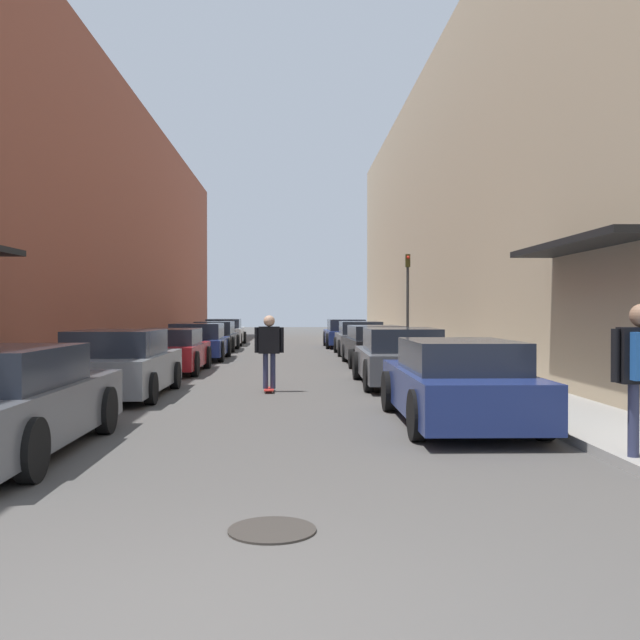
{
  "coord_description": "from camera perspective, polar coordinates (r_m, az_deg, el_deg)",
  "views": [
    {
      "loc": [
        0.47,
        -3.77,
        1.74
      ],
      "look_at": [
        0.98,
        10.22,
        1.56
      ],
      "focal_mm": 40.0,
      "sensor_mm": 36.0,
      "label": 1
    }
  ],
  "objects": [
    {
      "name": "parked_car_left_0",
      "position": [
        9.4,
        -24.25,
        -6.05
      ],
      "size": [
        1.93,
        4.64,
        1.31
      ],
      "color": "#515459",
      "rests_on": "ground"
    },
    {
      "name": "curb_strip_left",
      "position": [
        28.58,
        -13.06,
        -2.66
      ],
      "size": [
        1.8,
        48.48,
        0.12
      ],
      "color": "gray",
      "rests_on": "ground"
    },
    {
      "name": "building_row_right",
      "position": [
        29.27,
        12.71,
        8.94
      ],
      "size": [
        4.9,
        48.48,
        11.86
      ],
      "color": "tan",
      "rests_on": "ground"
    },
    {
      "name": "parked_car_left_5",
      "position": [
        36.79,
        -7.66,
        -0.98
      ],
      "size": [
        2.01,
        4.8,
        1.33
      ],
      "color": "silver",
      "rests_on": "ground"
    },
    {
      "name": "parked_car_left_3",
      "position": [
        25.75,
        -9.73,
        -1.75
      ],
      "size": [
        2.06,
        4.35,
        1.3
      ],
      "color": "navy",
      "rests_on": "ground"
    },
    {
      "name": "building_row_left",
      "position": [
        29.43,
        -18.69,
        7.45
      ],
      "size": [
        4.9,
        48.48,
        10.41
      ],
      "color": "brown",
      "rests_on": "ground"
    },
    {
      "name": "curb_strip_right",
      "position": [
        28.42,
        7.0,
        -2.66
      ],
      "size": [
        1.8,
        48.48,
        0.12
      ],
      "color": "gray",
      "rests_on": "ground"
    },
    {
      "name": "parked_car_left_2",
      "position": [
        20.49,
        -11.89,
        -2.44
      ],
      "size": [
        1.92,
        4.34,
        1.24
      ],
      "color": "maroon",
      "rests_on": "ground"
    },
    {
      "name": "manhole_cover",
      "position": [
        5.86,
        -3.86,
        -16.42
      ],
      "size": [
        0.7,
        0.7,
        0.02
      ],
      "color": "#332D28",
      "rests_on": "ground"
    },
    {
      "name": "parked_car_left_1",
      "position": [
        15.01,
        -15.77,
        -3.47
      ],
      "size": [
        1.97,
        4.37,
        1.35
      ],
      "color": "gray",
      "rests_on": "ground"
    },
    {
      "name": "parked_car_right_1",
      "position": [
        16.73,
        6.42,
        -3.0
      ],
      "size": [
        1.94,
        4.56,
        1.34
      ],
      "color": "#515459",
      "rests_on": "ground"
    },
    {
      "name": "parked_car_right_4",
      "position": [
        33.99,
        2.07,
        -1.11
      ],
      "size": [
        2.01,
        4.55,
        1.34
      ],
      "color": "navy",
      "rests_on": "ground"
    },
    {
      "name": "ground",
      "position": [
        23.24,
        -3.25,
        -3.56
      ],
      "size": [
        106.66,
        106.66,
        0.0
      ],
      "primitive_type": "plane",
      "color": "#4C4947"
    },
    {
      "name": "parked_car_right_3",
      "position": [
        28.35,
        3.21,
        -1.5
      ],
      "size": [
        1.91,
        4.22,
        1.32
      ],
      "color": "#515459",
      "rests_on": "ground"
    },
    {
      "name": "parked_car_right_2",
      "position": [
        22.92,
        4.39,
        -2.07
      ],
      "size": [
        1.88,
        4.8,
        1.27
      ],
      "color": "black",
      "rests_on": "ground"
    },
    {
      "name": "skateboarder",
      "position": [
        15.29,
        -4.09,
        -2.0
      ],
      "size": [
        0.63,
        0.78,
        1.64
      ],
      "color": "#B2231E",
      "rests_on": "ground"
    },
    {
      "name": "parked_car_left_4",
      "position": [
        31.34,
        -8.39,
        -1.33
      ],
      "size": [
        1.88,
        4.23,
        1.28
      ],
      "color": "#232326",
      "rests_on": "ground"
    },
    {
      "name": "parked_car_right_0",
      "position": [
        11.12,
        10.91,
        -4.97
      ],
      "size": [
        1.89,
        4.62,
        1.3
      ],
      "color": "navy",
      "rests_on": "ground"
    },
    {
      "name": "traffic_light",
      "position": [
        25.27,
        7.03,
        2.1
      ],
      "size": [
        0.16,
        0.22,
        3.61
      ],
      "color": "#2D2D2D",
      "rests_on": "curb_strip_right"
    }
  ]
}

